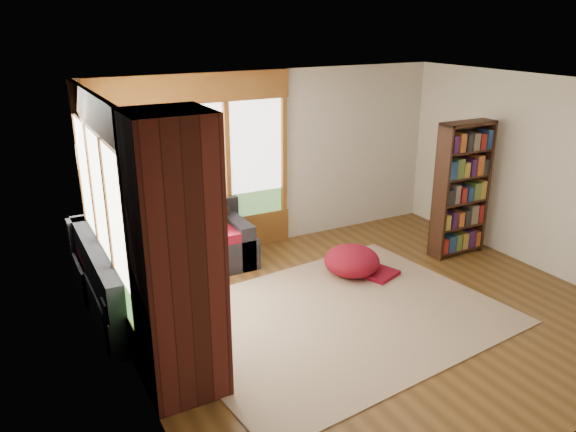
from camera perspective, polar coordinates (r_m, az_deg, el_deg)
name	(u,v)px	position (r m, az deg, el deg)	size (l,w,h in m)	color
floor	(370,310)	(6.83, 8.33, -9.46)	(5.50, 5.50, 0.00)	#503316
ceiling	(382,88)	(6.02, 9.57, 12.72)	(5.50, 5.50, 0.00)	white
wall_back	(274,159)	(8.35, -1.44, 5.78)	(5.50, 0.04, 2.60)	silver
wall_left	(126,254)	(5.22, -16.11, -3.69)	(0.04, 5.00, 2.60)	silver
wall_right	(543,175)	(8.21, 24.50, 3.77)	(0.04, 5.00, 2.60)	silver
windows_back	(197,166)	(7.86, -9.19, 5.03)	(2.82, 0.10, 1.90)	#925B25
windows_left	(102,209)	(6.32, -18.34, 0.65)	(0.10, 2.62, 1.90)	#925B25
roller_blind	(87,156)	(7.01, -19.74, 5.72)	(0.03, 0.72, 0.90)	#7E9761
brick_chimney	(176,260)	(4.98, -11.28, -4.42)	(0.70, 0.70, 2.60)	#471914
sectional_sofa	(166,267)	(7.30, -12.30, -5.08)	(2.20, 2.20, 0.80)	black
area_rug	(339,316)	(6.65, 5.17, -10.13)	(3.67, 2.81, 0.01)	beige
bookshelf	(462,190)	(8.36, 17.23, 2.58)	(0.83, 0.28, 1.94)	#361C12
pouf	(352,260)	(7.59, 6.52, -4.45)	(0.74, 0.74, 0.40)	maroon
dog_tan	(189,219)	(7.43, -10.01, -0.32)	(1.07, 0.92, 0.52)	brown
dog_brindle	(141,253)	(6.60, -14.70, -3.62)	(0.83, 0.94, 0.46)	black
throw_pillows	(169,230)	(7.19, -12.02, -1.43)	(1.98, 1.68, 0.45)	black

